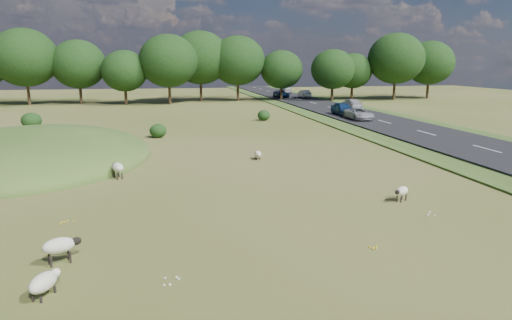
{
  "coord_description": "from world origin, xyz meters",
  "views": [
    {
      "loc": [
        -2.96,
        -20.73,
        6.37
      ],
      "look_at": [
        2.0,
        4.0,
        1.0
      ],
      "focal_mm": 32.0,
      "sensor_mm": 36.0,
      "label": 1
    }
  ],
  "objects": [
    {
      "name": "mound",
      "position": [
        -12.0,
        12.0,
        0.0
      ],
      "size": [
        16.0,
        20.0,
        4.0
      ],
      "primitive_type": "ellipsoid",
      "color": "#33561E",
      "rests_on": "ground"
    },
    {
      "name": "sheep_1",
      "position": [
        -6.45,
        -5.99,
        0.62
      ],
      "size": [
        1.27,
        0.88,
        0.88
      ],
      "rotation": [
        0.0,
        0.0,
        0.4
      ],
      "color": "beige",
      "rests_on": "ground"
    },
    {
      "name": "car_2",
      "position": [
        18.1,
        60.67,
        0.9
      ],
      "size": [
        2.17,
        4.7,
        1.3
      ],
      "primitive_type": "imported",
      "color": "navy",
      "rests_on": "road"
    },
    {
      "name": "sheep_3",
      "position": [
        7.77,
        -1.92,
        0.5
      ],
      "size": [
        1.0,
        0.81,
        0.72
      ],
      "rotation": [
        0.0,
        0.0,
        3.72
      ],
      "color": "beige",
      "rests_on": "ground"
    },
    {
      "name": "sheep_2",
      "position": [
        3.08,
        8.75,
        0.37
      ],
      "size": [
        0.48,
        1.01,
        0.58
      ],
      "rotation": [
        0.0,
        0.0,
        4.66
      ],
      "color": "beige",
      "rests_on": "ground"
    },
    {
      "name": "car_3",
      "position": [
        21.9,
        58.9,
        0.93
      ],
      "size": [
        1.44,
        4.13,
        1.36
      ],
      "primitive_type": "imported",
      "rotation": [
        0.0,
        0.0,
        3.14
      ],
      "color": "silver",
      "rests_on": "road"
    },
    {
      "name": "sheep_4",
      "position": [
        -6.43,
        -8.17,
        0.44
      ],
      "size": [
        0.89,
        1.25,
        0.69
      ],
      "rotation": [
        0.0,
        0.0,
        1.14
      ],
      "color": "beige",
      "rests_on": "ground"
    },
    {
      "name": "car_0",
      "position": [
        21.9,
        37.65,
        0.94
      ],
      "size": [
        1.92,
        4.73,
        1.37
      ],
      "primitive_type": "imported",
      "rotation": [
        0.0,
        0.0,
        3.14
      ],
      "color": "silver",
      "rests_on": "road"
    },
    {
      "name": "road",
      "position": [
        20.0,
        30.0,
        0.12
      ],
      "size": [
        8.0,
        150.0,
        0.25
      ],
      "primitive_type": "cube",
      "color": "black",
      "rests_on": "ground"
    },
    {
      "name": "shrubs",
      "position": [
        -7.71,
        26.28,
        0.7
      ],
      "size": [
        25.71,
        11.4,
        1.59
      ],
      "color": "black",
      "rests_on": "ground"
    },
    {
      "name": "car_7",
      "position": [
        18.1,
        26.44,
        0.89
      ],
      "size": [
        2.11,
        4.58,
        1.27
      ],
      "primitive_type": "imported",
      "color": "silver",
      "rests_on": "road"
    },
    {
      "name": "car_6",
      "position": [
        18.1,
        31.14,
        1.0
      ],
      "size": [
        1.78,
        4.41,
        1.5
      ],
      "primitive_type": "imported",
      "color": "navy",
      "rests_on": "road"
    },
    {
      "name": "ground",
      "position": [
        0.0,
        20.0,
        0.0
      ],
      "size": [
        160.0,
        160.0,
        0.0
      ],
      "primitive_type": "plane",
      "color": "#455A1C",
      "rests_on": "ground"
    },
    {
      "name": "car_5",
      "position": [
        21.9,
        72.06,
        0.95
      ],
      "size": [
        1.96,
        4.81,
        1.4
      ],
      "primitive_type": "imported",
      "rotation": [
        0.0,
        0.0,
        3.14
      ],
      "color": "#B7BABF",
      "rests_on": "road"
    },
    {
      "name": "sheep_0",
      "position": [
        -5.69,
        5.26,
        0.63
      ],
      "size": [
        0.9,
        1.31,
        0.91
      ],
      "rotation": [
        0.0,
        0.0,
        1.95
      ],
      "color": "beige",
      "rests_on": "ground"
    },
    {
      "name": "treeline",
      "position": [
        -1.06,
        55.44,
        6.57
      ],
      "size": [
        96.28,
        14.66,
        11.7
      ],
      "color": "black",
      "rests_on": "ground"
    }
  ]
}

